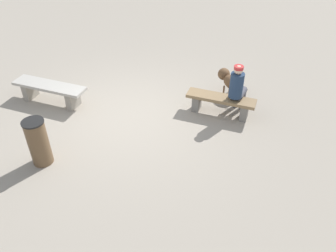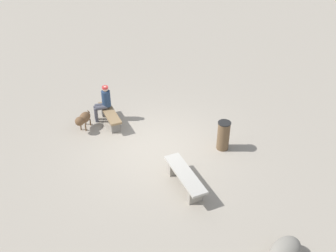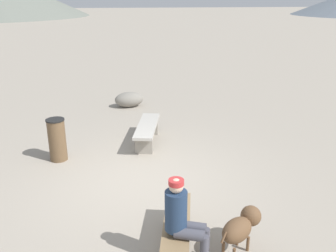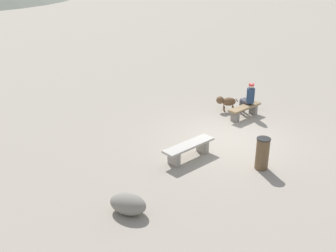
{
  "view_description": "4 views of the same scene",
  "coord_description": "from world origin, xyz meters",
  "px_view_note": "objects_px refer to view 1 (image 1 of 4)",
  "views": [
    {
      "loc": [
        1.73,
        -6.18,
        4.46
      ],
      "look_at": [
        1.02,
        -0.95,
        0.53
      ],
      "focal_mm": 36.62,
      "sensor_mm": 36.0,
      "label": 1
    },
    {
      "loc": [
        -8.12,
        5.48,
        7.31
      ],
      "look_at": [
        -0.35,
        -0.29,
        0.88
      ],
      "focal_mm": 41.98,
      "sensor_mm": 36.0,
      "label": 2
    },
    {
      "loc": [
        6.29,
        -0.38,
        3.44
      ],
      "look_at": [
        -1.7,
        0.81,
        0.51
      ],
      "focal_mm": 38.64,
      "sensor_mm": 36.0,
      "label": 3
    },
    {
      "loc": [
        -11.15,
        -5.33,
        5.7
      ],
      "look_at": [
        -1.19,
        1.63,
        0.47
      ],
      "focal_mm": 43.12,
      "sensor_mm": 36.0,
      "label": 4
    }
  ],
  "objects_px": {
    "bench_left": "(50,90)",
    "dog": "(230,80)",
    "bench_right": "(221,102)",
    "trash_bin": "(38,142)",
    "seated_person": "(237,87)"
  },
  "relations": [
    {
      "from": "bench_left",
      "to": "dog",
      "type": "bearing_deg",
      "value": 25.06
    },
    {
      "from": "bench_right",
      "to": "bench_left",
      "type": "bearing_deg",
      "value": -166.79
    },
    {
      "from": "bench_right",
      "to": "dog",
      "type": "xyz_separation_m",
      "value": [
        0.2,
        0.88,
        0.09
      ]
    },
    {
      "from": "dog",
      "to": "trash_bin",
      "type": "bearing_deg",
      "value": 92.94
    },
    {
      "from": "dog",
      "to": "trash_bin",
      "type": "relative_size",
      "value": 0.78
    },
    {
      "from": "bench_left",
      "to": "seated_person",
      "type": "height_order",
      "value": "seated_person"
    },
    {
      "from": "dog",
      "to": "trash_bin",
      "type": "distance_m",
      "value": 4.59
    },
    {
      "from": "bench_left",
      "to": "bench_right",
      "type": "height_order",
      "value": "bench_left"
    },
    {
      "from": "trash_bin",
      "to": "bench_left",
      "type": "bearing_deg",
      "value": 108.41
    },
    {
      "from": "bench_right",
      "to": "dog",
      "type": "height_order",
      "value": "dog"
    },
    {
      "from": "bench_right",
      "to": "trash_bin",
      "type": "relative_size",
      "value": 1.67
    },
    {
      "from": "seated_person",
      "to": "trash_bin",
      "type": "distance_m",
      "value": 4.2
    },
    {
      "from": "seated_person",
      "to": "trash_bin",
      "type": "height_order",
      "value": "seated_person"
    },
    {
      "from": "bench_left",
      "to": "seated_person",
      "type": "bearing_deg",
      "value": 13.49
    },
    {
      "from": "bench_right",
      "to": "trash_bin",
      "type": "xyz_separation_m",
      "value": [
        -3.31,
        -2.08,
        0.16
      ]
    }
  ]
}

